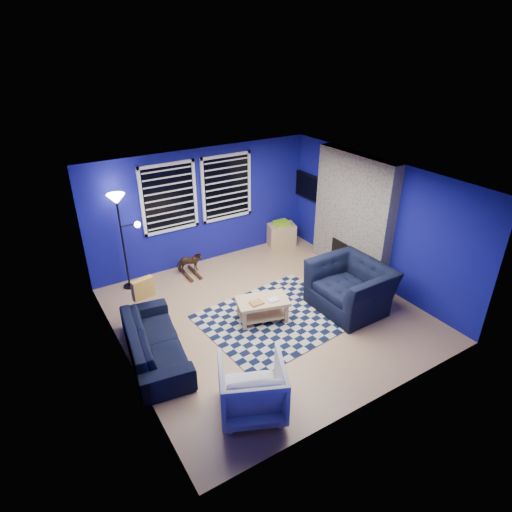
{
  "coord_description": "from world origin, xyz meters",
  "views": [
    {
      "loc": [
        -3.52,
        -5.34,
        4.48
      ],
      "look_at": [
        -0.05,
        0.3,
        1.06
      ],
      "focal_mm": 30.0,
      "sensor_mm": 36.0,
      "label": 1
    }
  ],
  "objects_px": {
    "sofa": "(155,341)",
    "cabinet": "(281,234)",
    "tv": "(310,187)",
    "rocking_horse": "(190,263)",
    "floor_lamp": "(120,212)",
    "armchair_big": "(350,287)",
    "coffee_table": "(262,305)",
    "armchair_bent": "(252,387)"
  },
  "relations": [
    {
      "from": "sofa",
      "to": "cabinet",
      "type": "height_order",
      "value": "cabinet"
    },
    {
      "from": "tv",
      "to": "sofa",
      "type": "distance_m",
      "value": 5.11
    },
    {
      "from": "rocking_horse",
      "to": "cabinet",
      "type": "relative_size",
      "value": 0.71
    },
    {
      "from": "sofa",
      "to": "floor_lamp",
      "type": "relative_size",
      "value": 1.03
    },
    {
      "from": "sofa",
      "to": "floor_lamp",
      "type": "distance_m",
      "value": 2.65
    },
    {
      "from": "floor_lamp",
      "to": "cabinet",
      "type": "bearing_deg",
      "value": 0.24
    },
    {
      "from": "tv",
      "to": "armchair_big",
      "type": "height_order",
      "value": "tv"
    },
    {
      "from": "tv",
      "to": "cabinet",
      "type": "distance_m",
      "value": 1.3
    },
    {
      "from": "armchair_big",
      "to": "cabinet",
      "type": "xyz_separation_m",
      "value": [
        0.45,
        2.85,
        -0.16
      ]
    },
    {
      "from": "coffee_table",
      "to": "cabinet",
      "type": "distance_m",
      "value": 3.11
    },
    {
      "from": "armchair_big",
      "to": "armchair_bent",
      "type": "height_order",
      "value": "armchair_big"
    },
    {
      "from": "tv",
      "to": "armchair_bent",
      "type": "bearing_deg",
      "value": -135.47
    },
    {
      "from": "sofa",
      "to": "armchair_bent",
      "type": "distance_m",
      "value": 1.86
    },
    {
      "from": "armchair_big",
      "to": "coffee_table",
      "type": "bearing_deg",
      "value": -107.98
    },
    {
      "from": "armchair_bent",
      "to": "cabinet",
      "type": "xyz_separation_m",
      "value": [
        3.24,
        4.01,
        -0.12
      ]
    },
    {
      "from": "tv",
      "to": "armchair_big",
      "type": "xyz_separation_m",
      "value": [
        -1.04,
        -2.6,
        -0.97
      ]
    },
    {
      "from": "tv",
      "to": "coffee_table",
      "type": "height_order",
      "value": "tv"
    },
    {
      "from": "armchair_bent",
      "to": "coffee_table",
      "type": "height_order",
      "value": "armchair_bent"
    },
    {
      "from": "armchair_big",
      "to": "cabinet",
      "type": "bearing_deg",
      "value": 170.08
    },
    {
      "from": "armchair_bent",
      "to": "cabinet",
      "type": "bearing_deg",
      "value": -104.66
    },
    {
      "from": "coffee_table",
      "to": "cabinet",
      "type": "height_order",
      "value": "cabinet"
    },
    {
      "from": "tv",
      "to": "cabinet",
      "type": "height_order",
      "value": "tv"
    },
    {
      "from": "cabinet",
      "to": "sofa",
      "type": "bearing_deg",
      "value": -134.02
    },
    {
      "from": "cabinet",
      "to": "floor_lamp",
      "type": "bearing_deg",
      "value": -163.97
    },
    {
      "from": "sofa",
      "to": "armchair_big",
      "type": "xyz_separation_m",
      "value": [
        3.51,
        -0.54,
        0.14
      ]
    },
    {
      "from": "rocking_horse",
      "to": "coffee_table",
      "type": "bearing_deg",
      "value": -151.76
    },
    {
      "from": "floor_lamp",
      "to": "rocking_horse",
      "type": "bearing_deg",
      "value": -9.44
    },
    {
      "from": "sofa",
      "to": "floor_lamp",
      "type": "bearing_deg",
      "value": 1.03
    },
    {
      "from": "tv",
      "to": "coffee_table",
      "type": "distance_m",
      "value": 3.54
    },
    {
      "from": "tv",
      "to": "rocking_horse",
      "type": "distance_m",
      "value": 3.24
    },
    {
      "from": "tv",
      "to": "armchair_bent",
      "type": "height_order",
      "value": "tv"
    },
    {
      "from": "rocking_horse",
      "to": "floor_lamp",
      "type": "relative_size",
      "value": 0.26
    },
    {
      "from": "rocking_horse",
      "to": "sofa",
      "type": "bearing_deg",
      "value": 161.21
    },
    {
      "from": "armchair_bent",
      "to": "cabinet",
      "type": "height_order",
      "value": "armchair_bent"
    },
    {
      "from": "armchair_big",
      "to": "floor_lamp",
      "type": "height_order",
      "value": "floor_lamp"
    },
    {
      "from": "tv",
      "to": "rocking_horse",
      "type": "relative_size",
      "value": 1.97
    },
    {
      "from": "sofa",
      "to": "cabinet",
      "type": "distance_m",
      "value": 4.58
    },
    {
      "from": "tv",
      "to": "armchair_big",
      "type": "distance_m",
      "value": 2.96
    },
    {
      "from": "rocking_horse",
      "to": "coffee_table",
      "type": "relative_size",
      "value": 0.51
    },
    {
      "from": "armchair_bent",
      "to": "coffee_table",
      "type": "xyz_separation_m",
      "value": [
        1.21,
        1.65,
        -0.09
      ]
    },
    {
      "from": "coffee_table",
      "to": "sofa",
      "type": "bearing_deg",
      "value": 178.23
    },
    {
      "from": "armchair_bent",
      "to": "floor_lamp",
      "type": "relative_size",
      "value": 0.45
    }
  ]
}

